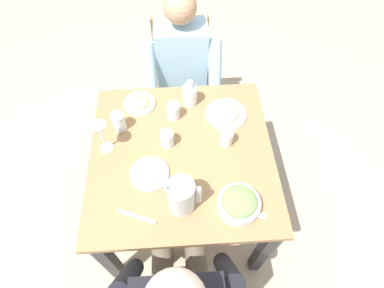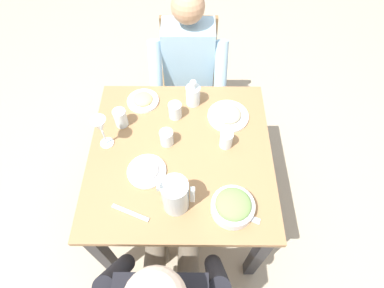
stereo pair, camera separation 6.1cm
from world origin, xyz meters
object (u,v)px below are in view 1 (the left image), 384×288
(water_glass_far_left, at_px, (172,111))
(plate_yoghurt, at_px, (148,173))
(diner_far, at_px, (182,77))
(wine_glass, at_px, (99,132))
(salad_bowl, at_px, (238,203))
(oil_carafe, at_px, (189,96))
(plate_beans, at_px, (225,113))
(water_glass_far_right, at_px, (118,122))
(dining_table, at_px, (181,164))
(plate_fries, at_px, (139,103))
(water_glass_near_left, at_px, (226,138))
(water_glass_by_pitcher, at_px, (166,139))
(chair_far, at_px, (181,72))
(water_pitcher, at_px, (181,196))

(water_glass_far_left, bearing_deg, plate_yoghurt, -109.75)
(diner_far, relative_size, wine_glass, 5.93)
(salad_bowl, xyz_separation_m, oil_carafe, (-0.18, 0.65, 0.01))
(plate_beans, height_order, water_glass_far_left, water_glass_far_left)
(water_glass_far_right, bearing_deg, diner_far, 52.00)
(water_glass_far_left, bearing_deg, oil_carafe, 45.55)
(dining_table, relative_size, wine_glass, 4.77)
(salad_bowl, xyz_separation_m, wine_glass, (-0.63, 0.36, 0.10))
(plate_fries, distance_m, water_glass_near_left, 0.54)
(plate_yoghurt, bearing_deg, dining_table, 35.70)
(plate_beans, relative_size, plate_yoghurt, 1.18)
(diner_far, xyz_separation_m, water_glass_near_left, (0.20, -0.59, 0.13))
(diner_far, bearing_deg, water_glass_by_pitcher, -100.24)
(salad_bowl, distance_m, water_glass_far_left, 0.61)
(water_glass_far_left, relative_size, water_glass_near_left, 0.99)
(chair_far, distance_m, diner_far, 0.25)
(water_glass_by_pitcher, xyz_separation_m, wine_glass, (-0.31, -0.01, 0.10))
(water_glass_by_pitcher, xyz_separation_m, oil_carafe, (0.13, 0.28, 0.01))
(chair_far, height_order, wine_glass, wine_glass)
(diner_far, distance_m, wine_glass, 0.75)
(plate_yoghurt, bearing_deg, salad_bowl, -25.50)
(chair_far, bearing_deg, plate_beans, -69.60)
(wine_glass, bearing_deg, dining_table, -7.85)
(diner_far, relative_size, water_glass_by_pitcher, 13.47)
(dining_table, distance_m, diner_far, 0.63)
(water_pitcher, bearing_deg, plate_fries, 108.77)
(water_pitcher, relative_size, plate_yoghurt, 1.00)
(water_glass_far_right, bearing_deg, water_glass_near_left, -13.58)
(oil_carafe, bearing_deg, water_glass_far_right, -157.75)
(wine_glass, xyz_separation_m, oil_carafe, (0.45, 0.29, -0.09))
(salad_bowl, height_order, plate_fries, salad_bowl)
(water_glass_far_right, xyz_separation_m, water_glass_near_left, (0.55, -0.13, -0.01))
(plate_yoghurt, distance_m, water_glass_by_pitcher, 0.20)
(chair_far, bearing_deg, oil_carafe, -86.52)
(plate_yoghurt, distance_m, wine_glass, 0.31)
(water_glass_far_right, bearing_deg, plate_yoghurt, -61.67)
(chair_far, height_order, water_glass_far_right, chair_far)
(plate_fries, height_order, water_glass_far_left, water_glass_far_left)
(water_glass_by_pitcher, relative_size, wine_glass, 0.44)
(chair_far, distance_m, plate_beans, 0.69)
(water_glass_far_right, bearing_deg, wine_glass, -115.90)
(diner_far, xyz_separation_m, water_glass_far_right, (-0.35, -0.45, 0.13))
(salad_bowl, height_order, water_glass_far_right, water_glass_far_right)
(diner_far, relative_size, plate_beans, 5.16)
(diner_far, height_order, plate_beans, diner_far)
(chair_far, distance_m, plate_fries, 0.61)
(diner_far, bearing_deg, water_glass_near_left, -71.18)
(salad_bowl, xyz_separation_m, plate_beans, (0.01, 0.54, -0.02))
(water_pitcher, height_order, plate_fries, water_pitcher)
(dining_table, height_order, water_glass_by_pitcher, water_glass_by_pitcher)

